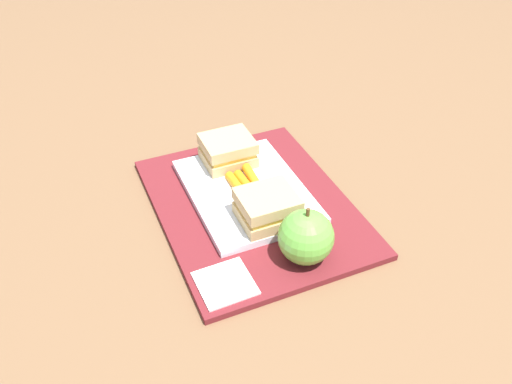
{
  "coord_description": "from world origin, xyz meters",
  "views": [
    {
      "loc": [
        0.59,
        -0.25,
        0.54
      ],
      "look_at": [
        0.01,
        0.0,
        0.04
      ],
      "focal_mm": 38.08,
      "sensor_mm": 36.0,
      "label": 1
    }
  ],
  "objects_px": {
    "sandwich_half_left": "(228,150)",
    "carrot_sticks_bundle": "(246,184)",
    "food_tray": "(246,191)",
    "sandwich_half_right": "(267,207)",
    "paper_napkin": "(225,283)",
    "apple": "(306,237)"
  },
  "relations": [
    {
      "from": "sandwich_half_right",
      "to": "sandwich_half_left",
      "type": "bearing_deg",
      "value": 180.0
    },
    {
      "from": "apple",
      "to": "paper_napkin",
      "type": "relative_size",
      "value": 1.24
    },
    {
      "from": "sandwich_half_left",
      "to": "sandwich_half_right",
      "type": "height_order",
      "value": "same"
    },
    {
      "from": "sandwich_half_left",
      "to": "carrot_sticks_bundle",
      "type": "relative_size",
      "value": 1.02
    },
    {
      "from": "sandwich_half_left",
      "to": "apple",
      "type": "xyz_separation_m",
      "value": [
        0.24,
        0.02,
        0.0
      ]
    },
    {
      "from": "carrot_sticks_bundle",
      "to": "apple",
      "type": "bearing_deg",
      "value": 7.16
    },
    {
      "from": "sandwich_half_left",
      "to": "apple",
      "type": "distance_m",
      "value": 0.24
    },
    {
      "from": "food_tray",
      "to": "sandwich_half_right",
      "type": "relative_size",
      "value": 2.88
    },
    {
      "from": "sandwich_half_left",
      "to": "sandwich_half_right",
      "type": "bearing_deg",
      "value": 0.0
    },
    {
      "from": "carrot_sticks_bundle",
      "to": "paper_napkin",
      "type": "bearing_deg",
      "value": -31.0
    },
    {
      "from": "paper_napkin",
      "to": "sandwich_half_left",
      "type": "bearing_deg",
      "value": 157.96
    },
    {
      "from": "sandwich_half_right",
      "to": "paper_napkin",
      "type": "xyz_separation_m",
      "value": [
        0.08,
        -0.1,
        -0.03
      ]
    },
    {
      "from": "sandwich_half_left",
      "to": "sandwich_half_right",
      "type": "distance_m",
      "value": 0.16
    },
    {
      "from": "sandwich_half_right",
      "to": "paper_napkin",
      "type": "bearing_deg",
      "value": -49.6
    },
    {
      "from": "apple",
      "to": "sandwich_half_left",
      "type": "bearing_deg",
      "value": -175.17
    },
    {
      "from": "apple",
      "to": "paper_napkin",
      "type": "height_order",
      "value": "apple"
    },
    {
      "from": "paper_napkin",
      "to": "sandwich_half_right",
      "type": "bearing_deg",
      "value": 130.4
    },
    {
      "from": "food_tray",
      "to": "paper_napkin",
      "type": "distance_m",
      "value": 0.19
    },
    {
      "from": "food_tray",
      "to": "paper_napkin",
      "type": "height_order",
      "value": "food_tray"
    },
    {
      "from": "sandwich_half_right",
      "to": "apple",
      "type": "bearing_deg",
      "value": 14.03
    },
    {
      "from": "sandwich_half_left",
      "to": "sandwich_half_right",
      "type": "relative_size",
      "value": 1.0
    },
    {
      "from": "carrot_sticks_bundle",
      "to": "paper_napkin",
      "type": "xyz_separation_m",
      "value": [
        0.16,
        -0.1,
        -0.02
      ]
    }
  ]
}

